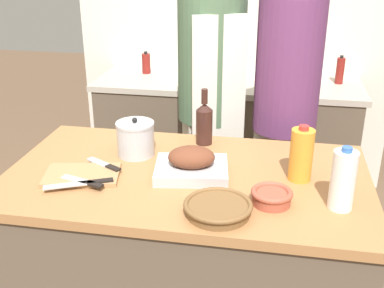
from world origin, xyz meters
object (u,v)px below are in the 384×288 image
Objects in this scene: mixing_bowl at (272,196)px; stand_mixer at (295,62)px; wicker_basket at (218,208)px; person_cook_aproned at (211,96)px; stock_pot at (136,139)px; knife_paring at (105,165)px; wine_bottle_green at (204,122)px; wine_glass_left at (342,172)px; knife_chef at (81,183)px; roasting_pan at (191,164)px; knife_bread at (84,182)px; juice_jug at (301,155)px; milk_jug at (343,180)px; condiment_bottle_tall at (146,63)px; cutting_board at (82,175)px; person_cook_guest at (285,106)px; condiment_bottle_short at (340,71)px.

mixing_bowl is 0.49× the size of stand_mixer.
wicker_basket is 1.16m from person_cook_aproned.
stock_pot is 1.00× the size of knife_paring.
person_cook_aproned is at bearing 109.95° from mixing_bowl.
wine_bottle_green is 0.70m from wine_glass_left.
person_cook_aproned reaches higher than knife_chef.
roasting_pan is 0.59m from wine_glass_left.
knife_chef is at bearing -100.46° from knife_bread.
roasting_pan is 1.41× the size of juice_jug.
milk_jug is 1.20m from person_cook_aproned.
condiment_bottle_tall is 0.99m from person_cook_aproned.
stand_mixer reaches higher than juice_jug.
stand_mixer is at bearing 95.33° from wine_glass_left.
cutting_board is 0.78m from mixing_bowl.
person_cook_guest is (0.42, -0.07, -0.01)m from person_cook_aproned.
wicker_basket is 1.99m from condiment_bottle_short.
roasting_pan is at bearing 23.78° from knife_bread.
juice_jug reaches higher than roasting_pan.
knife_chef is 2.03m from stand_mixer.
mixing_bowl is at bearing -115.89° from juice_jug.
roasting_pan is at bearing -98.79° from person_cook_guest.
mixing_bowl is at bearing -0.09° from knife_bread.
stand_mixer is at bearing 81.56° from wicker_basket.
condiment_bottle_short is 0.90m from person_cook_guest.
cutting_board is 1.89× the size of stock_pot.
juice_jug reaches higher than wine_glass_left.
milk_jug reaches higher than stock_pot.
knife_bread is (-0.40, -0.52, -0.09)m from wine_bottle_green.
condiment_bottle_tall is at bearing 105.81° from person_cook_aproned.
wicker_basket is at bearing -45.75° from stock_pot.
person_cook_guest reaches higher than wicker_basket.
juice_jug is 0.97× the size of milk_jug.
condiment_bottle_tall is 1.33m from person_cook_guest.
wine_glass_left reaches higher than knife_bread.
wine_bottle_green is at bearing -120.24° from condiment_bottle_short.
stand_mixer is (0.87, 1.75, 0.10)m from cutting_board.
juice_jug is at bearing 48.48° from wicker_basket.
knife_paring is 0.10× the size of person_cook_aproned.
stand_mixer is (0.81, 1.66, 0.08)m from knife_paring.
roasting_pan is 0.37m from knife_paring.
juice_jug is 0.53m from wine_bottle_green.
wine_glass_left is (0.44, 0.26, 0.05)m from wicker_basket.
stock_pot is at bearing -119.46° from person_cook_guest.
stand_mixer is at bearing 0.41° from condiment_bottle_tall.
stock_pot reaches higher than mixing_bowl.
roasting_pan is at bearing 151.93° from mixing_bowl.
knife_bread is 2.13m from condiment_bottle_short.
juice_jug is 0.82m from knife_paring.
person_cook_guest is at bearing 94.70° from juice_jug.
stock_pot is 0.92m from milk_jug.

